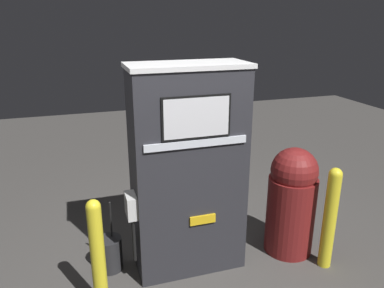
% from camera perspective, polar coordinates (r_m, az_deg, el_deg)
% --- Properties ---
extents(ground_plane, '(14.00, 14.00, 0.00)m').
position_cam_1_polar(ground_plane, '(3.84, 0.57, -19.54)').
color(ground_plane, '#423F3D').
extents(gas_pump, '(1.14, 0.51, 2.01)m').
position_cam_1_polar(gas_pump, '(3.51, -0.62, -4.19)').
color(gas_pump, '#28282D').
rests_on(gas_pump, ground_plane).
extents(safety_bollard, '(0.12, 0.12, 1.05)m').
position_cam_1_polar(safety_bollard, '(3.25, -14.16, -16.17)').
color(safety_bollard, yellow).
rests_on(safety_bollard, ground_plane).
extents(trash_bin, '(0.50, 0.50, 1.15)m').
position_cam_1_polar(trash_bin, '(4.04, 14.94, -8.26)').
color(trash_bin, maroon).
rests_on(trash_bin, ground_plane).
extents(safety_bollard_far, '(0.13, 0.13, 1.06)m').
position_cam_1_polar(safety_bollard_far, '(3.92, 20.29, -10.29)').
color(safety_bollard_far, yellow).
rests_on(safety_bollard_far, ground_plane).
extents(squeegee_bucket, '(0.25, 0.25, 0.76)m').
position_cam_1_polar(squeegee_bucket, '(3.92, -12.45, -15.97)').
color(squeegee_bucket, '#262628').
rests_on(squeegee_bucket, ground_plane).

